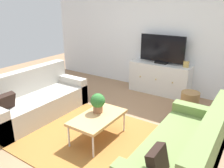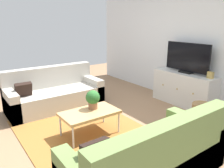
{
  "view_description": "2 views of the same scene",
  "coord_description": "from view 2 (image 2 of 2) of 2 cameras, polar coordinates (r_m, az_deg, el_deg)",
  "views": [
    {
      "loc": [
        1.96,
        -2.56,
        2.03
      ],
      "look_at": [
        0.0,
        0.39,
        0.76
      ],
      "focal_mm": 36.69,
      "sensor_mm": 36.0,
      "label": 1
    },
    {
      "loc": [
        2.9,
        -1.72,
        1.79
      ],
      "look_at": [
        0.0,
        0.39,
        0.76
      ],
      "focal_mm": 35.48,
      "sensor_mm": 36.0,
      "label": 2
    }
  ],
  "objects": [
    {
      "name": "tv_console",
      "position": [
        5.09,
        17.98,
        -1.16
      ],
      "size": [
        1.39,
        0.47,
        0.71
      ],
      "color": "silver",
      "rests_on": "ground_plane"
    },
    {
      "name": "potted_plant",
      "position": [
        3.61,
        -4.97,
        -3.79
      ],
      "size": [
        0.23,
        0.23,
        0.31
      ],
      "color": "#936042",
      "rests_on": "coffee_table"
    },
    {
      "name": "couch_left_side",
      "position": [
        4.87,
        -14.79,
        -2.62
      ],
      "size": [
        0.82,
        1.94,
        0.85
      ],
      "color": "#B2ADA3",
      "rests_on": "ground_plane"
    },
    {
      "name": "coffee_table",
      "position": [
        3.57,
        -5.76,
        -7.57
      ],
      "size": [
        0.53,
        0.9,
        0.4
      ],
      "color": "tan",
      "rests_on": "ground_plane"
    },
    {
      "name": "ground_plane",
      "position": [
        3.82,
        -4.79,
        -11.99
      ],
      "size": [
        10.0,
        10.0,
        0.0
      ],
      "primitive_type": "plane",
      "color": "#997251"
    },
    {
      "name": "mantel_clock",
      "position": [
        4.69,
        24.03,
        2.11
      ],
      "size": [
        0.11,
        0.07,
        0.13
      ],
      "primitive_type": "cube",
      "color": "tan",
      "rests_on": "tv_console"
    },
    {
      "name": "wicker_basket",
      "position": [
        4.1,
        22.04,
        -7.7
      ],
      "size": [
        0.34,
        0.34,
        0.45
      ],
      "primitive_type": "cylinder",
      "color": "#9E7547",
      "rests_on": "ground_plane"
    },
    {
      "name": "flat_screen_tv",
      "position": [
        4.96,
        18.78,
        6.36
      ],
      "size": [
        1.04,
        0.16,
        0.64
      ],
      "color": "black",
      "rests_on": "tv_console"
    },
    {
      "name": "wall_back",
      "position": [
        5.18,
        20.08,
        10.19
      ],
      "size": [
        6.4,
        0.12,
        2.7
      ],
      "primitive_type": "cube",
      "color": "white",
      "rests_on": "ground_plane"
    },
    {
      "name": "couch_right_side",
      "position": [
        2.65,
        10.3,
        -19.02
      ],
      "size": [
        0.82,
        1.94,
        0.85
      ],
      "color": "olive",
      "rests_on": "ground_plane"
    },
    {
      "name": "area_rug",
      "position": [
        3.75,
        -6.8,
        -12.5
      ],
      "size": [
        2.5,
        1.9,
        0.01
      ],
      "primitive_type": "cube",
      "color": "#9E662D",
      "rests_on": "ground_plane"
    }
  ]
}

